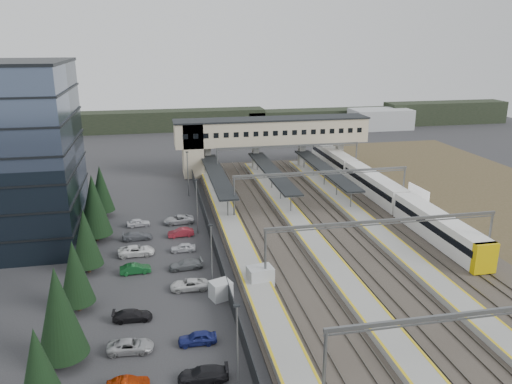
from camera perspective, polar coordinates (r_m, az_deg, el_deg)
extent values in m
plane|color=#2B2B2D|center=(64.94, 1.25, -7.39)|extent=(220.00, 220.00, 0.00)
cone|color=black|center=(39.65, -23.47, -18.68)|extent=(3.90, 3.90, 7.50)
cylinder|color=black|center=(48.41, -20.98, -17.22)|extent=(0.44, 0.44, 1.20)
cone|color=black|center=(46.09, -21.59, -12.57)|extent=(4.26, 4.26, 8.20)
cylinder|color=black|center=(55.99, -19.58, -12.07)|extent=(0.44, 0.44, 1.20)
cone|color=black|center=(54.30, -19.99, -8.56)|extent=(3.54, 3.54, 6.80)
cylinder|color=black|center=(63.95, -18.56, -8.17)|extent=(0.44, 0.44, 1.20)
cone|color=black|center=(62.44, -18.90, -4.93)|extent=(3.64, 3.64, 7.00)
cylinder|color=black|center=(73.08, -17.71, -4.85)|extent=(0.44, 0.44, 1.20)
cone|color=black|center=(71.52, -18.04, -1.39)|extent=(4.42, 4.42, 8.50)
cylinder|color=black|center=(82.41, -17.05, -2.27)|extent=(0.44, 0.44, 1.20)
cone|color=black|center=(81.21, -17.30, 0.39)|extent=(3.74, 3.74, 7.20)
imported|color=#A3A3A6|center=(48.22, -14.14, -16.70)|extent=(4.27, 2.24, 1.15)
imported|color=black|center=(52.72, -13.94, -13.51)|extent=(3.96, 1.75, 1.13)
imported|color=#124C21|center=(62.07, -13.63, -8.52)|extent=(3.73, 1.52, 1.20)
imported|color=white|center=(66.87, -13.51, -6.53)|extent=(4.69, 2.23, 1.29)
imported|color=slate|center=(71.78, -13.40, -4.88)|extent=(4.20, 1.88, 1.20)
imported|color=silver|center=(76.73, -13.31, -3.42)|extent=(3.53, 1.67, 1.17)
imported|color=black|center=(43.84, -6.06, -20.02)|extent=(4.30, 1.98, 1.22)
imported|color=navy|center=(48.16, -6.72, -16.24)|extent=(3.58, 1.50, 1.21)
imported|color=silver|center=(57.30, -7.67, -10.45)|extent=(4.32, 2.14, 1.18)
imported|color=slate|center=(62.04, -8.03, -8.19)|extent=(4.25, 1.99, 1.20)
imported|color=silver|center=(66.88, -8.34, -6.30)|extent=(3.34, 1.43, 1.12)
imported|color=maroon|center=(71.75, -8.60, -4.60)|extent=(3.75, 1.58, 1.21)
imported|color=#B3B3B8|center=(76.69, -8.83, -3.12)|extent=(4.61, 2.22, 1.27)
cylinder|color=slate|center=(40.23, -2.15, -17.79)|extent=(0.16, 0.16, 8.00)
cube|color=black|center=(38.07, -2.22, -12.86)|extent=(0.50, 0.25, 0.15)
cylinder|color=slate|center=(54.89, -5.10, -7.68)|extent=(0.16, 0.16, 8.00)
cube|color=black|center=(53.33, -5.21, -3.78)|extent=(0.50, 0.25, 0.15)
cylinder|color=slate|center=(71.55, -6.77, -1.68)|extent=(0.16, 0.16, 8.00)
cube|color=black|center=(70.36, -6.88, 1.40)|extent=(0.50, 0.25, 0.15)
cylinder|color=slate|center=(88.74, -7.79, 2.03)|extent=(0.16, 0.16, 8.00)
cube|color=black|center=(87.78, -7.90, 4.55)|extent=(0.50, 0.25, 0.15)
cube|color=#26282B|center=(68.08, -5.04, -5.33)|extent=(0.08, 90.00, 2.00)
cube|color=#AAAEB0|center=(57.27, 0.48, -9.65)|extent=(3.06, 2.43, 2.33)
cube|color=#AAAEB0|center=(55.00, -4.06, -11.11)|extent=(2.64, 2.42, 1.99)
cube|color=#332D27|center=(72.60, 9.68, -4.81)|extent=(34.00, 90.00, 0.20)
cube|color=#59544C|center=(69.16, -0.25, -5.54)|extent=(0.08, 90.00, 0.14)
cube|color=#59544C|center=(69.44, 0.92, -5.44)|extent=(0.08, 90.00, 0.14)
cube|color=#59544C|center=(69.99, 2.98, -5.28)|extent=(0.08, 90.00, 0.14)
cube|color=#59544C|center=(70.35, 4.12, -5.18)|extent=(0.08, 90.00, 0.14)
cube|color=#59544C|center=(71.64, 7.65, -4.87)|extent=(0.08, 90.00, 0.14)
cube|color=#59544C|center=(72.10, 8.74, -4.77)|extent=(0.08, 90.00, 0.14)
cube|color=#59544C|center=(72.99, 10.63, -4.59)|extent=(0.08, 90.00, 0.14)
cube|color=#59544C|center=(73.53, 11.67, -4.49)|extent=(0.08, 90.00, 0.14)
cube|color=#59544C|center=(75.37, 14.88, -4.17)|extent=(0.08, 90.00, 0.14)
cube|color=#59544C|center=(76.00, 15.86, -4.07)|extent=(0.08, 90.00, 0.14)
cube|color=#59544C|center=(77.18, 17.55, -3.90)|extent=(0.08, 90.00, 0.14)
cube|color=#59544C|center=(77.87, 18.48, -3.80)|extent=(0.08, 90.00, 0.14)
cube|color=gray|center=(68.72, -2.12, -5.55)|extent=(3.20, 82.00, 0.90)
cube|color=gold|center=(68.35, -3.33, -5.28)|extent=(0.25, 82.00, 0.02)
cube|color=gold|center=(68.78, -0.93, -5.11)|extent=(0.25, 82.00, 0.02)
cube|color=gray|center=(70.89, 5.91, -4.90)|extent=(3.20, 82.00, 0.90)
cube|color=gold|center=(70.32, 4.79, -4.65)|extent=(0.25, 82.00, 0.02)
cube|color=gold|center=(71.15, 7.04, -4.46)|extent=(0.25, 82.00, 0.02)
cube|color=gray|center=(74.36, 13.31, -4.21)|extent=(3.20, 82.00, 0.90)
cube|color=gold|center=(73.62, 12.30, -3.98)|extent=(0.25, 82.00, 0.02)
cube|color=gold|center=(74.80, 14.34, -3.78)|extent=(0.25, 82.00, 0.02)
cube|color=black|center=(88.21, -4.50, 2.05)|extent=(3.00, 30.00, 0.25)
cube|color=slate|center=(88.25, -4.50, 1.95)|extent=(3.10, 30.00, 0.12)
cylinder|color=slate|center=(76.35, -3.25, -1.62)|extent=(0.20, 0.20, 3.10)
cylinder|color=slate|center=(82.47, -3.91, -0.19)|extent=(0.20, 0.20, 3.10)
cylinder|color=slate|center=(88.64, -4.48, 1.05)|extent=(0.20, 0.20, 3.10)
cylinder|color=slate|center=(94.86, -4.97, 2.12)|extent=(0.20, 0.20, 3.10)
cylinder|color=slate|center=(101.12, -5.41, 3.07)|extent=(0.20, 0.20, 3.10)
cube|color=black|center=(89.91, 1.83, 2.39)|extent=(3.00, 30.00, 0.25)
cube|color=slate|center=(89.95, 1.83, 2.29)|extent=(3.10, 30.00, 0.12)
cylinder|color=slate|center=(78.31, 4.01, -1.15)|extent=(0.20, 0.20, 3.10)
cylinder|color=slate|center=(84.29, 2.84, 0.22)|extent=(0.20, 0.20, 3.10)
cylinder|color=slate|center=(90.34, 1.82, 1.41)|extent=(0.20, 0.20, 3.10)
cylinder|color=slate|center=(96.45, 0.94, 2.44)|extent=(0.20, 0.20, 3.10)
cylinder|color=slate|center=(102.60, 0.16, 3.35)|extent=(0.20, 0.20, 3.10)
cube|color=black|center=(92.67, 7.87, 2.68)|extent=(3.00, 30.00, 0.25)
cube|color=slate|center=(92.71, 7.87, 2.59)|extent=(3.10, 30.00, 0.12)
cylinder|color=slate|center=(81.46, 10.81, -0.69)|extent=(0.20, 0.20, 3.10)
cylinder|color=slate|center=(87.22, 9.22, 0.60)|extent=(0.20, 0.20, 3.10)
cylinder|color=slate|center=(93.08, 7.83, 1.73)|extent=(0.20, 0.20, 3.10)
cylinder|color=slate|center=(99.02, 6.61, 2.72)|extent=(0.20, 0.20, 3.10)
cylinder|color=slate|center=(105.03, 5.52, 3.60)|extent=(0.20, 0.20, 3.10)
cube|color=#C5B895|center=(103.97, 1.84, 6.97)|extent=(40.00, 6.00, 5.00)
cube|color=black|center=(103.55, 1.85, 8.36)|extent=(40.40, 6.40, 0.30)
cube|color=#C5B895|center=(102.09, -7.26, 4.93)|extent=(4.00, 6.00, 11.00)
cube|color=black|center=(98.42, -8.06, 6.28)|extent=(1.00, 0.06, 1.00)
cube|color=black|center=(98.56, -6.90, 6.34)|extent=(1.00, 0.06, 1.00)
cube|color=black|center=(98.73, -5.73, 6.40)|extent=(1.00, 0.06, 1.00)
cube|color=black|center=(98.95, -4.58, 6.45)|extent=(1.00, 0.06, 1.00)
cube|color=black|center=(99.21, -3.42, 6.51)|extent=(1.00, 0.06, 1.00)
cube|color=black|center=(99.50, -2.28, 6.55)|extent=(1.00, 0.06, 1.00)
cube|color=black|center=(99.83, -1.14, 6.60)|extent=(1.00, 0.06, 1.00)
cube|color=black|center=(100.21, 0.00, 6.64)|extent=(1.00, 0.06, 1.00)
cube|color=black|center=(100.62, 1.12, 6.69)|extent=(1.00, 0.06, 1.00)
cube|color=black|center=(101.07, 2.23, 6.72)|extent=(1.00, 0.06, 1.00)
cube|color=black|center=(101.56, 3.34, 6.76)|extent=(1.00, 0.06, 1.00)
cube|color=black|center=(102.08, 4.43, 6.79)|extent=(1.00, 0.06, 1.00)
cube|color=black|center=(102.64, 5.51, 6.82)|extent=(1.00, 0.06, 1.00)
cube|color=black|center=(103.23, 6.58, 6.85)|extent=(1.00, 0.06, 1.00)
cube|color=black|center=(103.87, 7.64, 6.87)|extent=(1.00, 0.06, 1.00)
cube|color=black|center=(104.53, 8.69, 6.89)|extent=(1.00, 0.06, 1.00)
cube|color=black|center=(105.23, 9.72, 6.91)|extent=(1.00, 0.06, 1.00)
cube|color=black|center=(105.96, 10.73, 6.93)|extent=(1.00, 0.06, 1.00)
cube|color=black|center=(106.73, 11.74, 6.94)|extent=(1.00, 0.06, 1.00)
cube|color=gray|center=(102.77, -6.37, 3.61)|extent=(1.20, 1.60, 6.00)
cube|color=gray|center=(102.90, -5.54, 3.66)|extent=(1.20, 1.60, 6.00)
cube|color=gray|center=(104.37, -0.07, 3.93)|extent=(1.20, 1.60, 6.00)
cube|color=gray|center=(106.75, 5.22, 4.16)|extent=(1.20, 1.60, 6.00)
cube|color=gray|center=(109.45, 9.50, 4.33)|extent=(1.20, 1.60, 6.00)
cylinder|color=slate|center=(39.41, 7.80, -19.70)|extent=(0.28, 0.28, 7.00)
cube|color=slate|center=(43.69, 26.04, -12.04)|extent=(28.40, 0.25, 0.35)
cube|color=slate|center=(43.88, 25.97, -12.50)|extent=(28.40, 0.12, 0.12)
cylinder|color=slate|center=(55.99, 1.08, -7.66)|extent=(0.28, 0.28, 7.00)
cylinder|color=slate|center=(67.40, 25.10, -4.94)|extent=(0.28, 0.28, 7.00)
cube|color=slate|center=(59.07, 14.50, -3.19)|extent=(28.40, 0.25, 0.35)
cube|color=slate|center=(59.21, 14.47, -3.55)|extent=(28.40, 0.12, 0.12)
cylinder|color=slate|center=(76.14, -2.52, -0.79)|extent=(0.28, 0.28, 7.00)
cylinder|color=slate|center=(84.89, 16.49, 0.41)|extent=(0.28, 0.28, 7.00)
cube|color=slate|center=(78.44, 7.60, 2.28)|extent=(28.40, 0.25, 0.35)
cube|color=slate|center=(78.54, 7.59, 2.00)|extent=(28.40, 0.12, 0.12)
cylinder|color=slate|center=(95.17, -4.43, 2.87)|extent=(0.28, 0.28, 7.00)
cylinder|color=slate|center=(102.31, 11.35, 3.60)|extent=(0.28, 0.28, 7.00)
cube|color=slate|center=(97.02, 3.79, 5.29)|extent=(28.40, 0.25, 0.35)
cube|color=slate|center=(97.11, 3.78, 5.06)|extent=(28.40, 0.12, 0.12)
cube|color=white|center=(72.74, 20.12, -3.85)|extent=(2.93, 20.32, 3.77)
cube|color=black|center=(72.59, 20.15, -3.54)|extent=(2.99, 19.72, 0.94)
cube|color=slate|center=(73.31, 19.98, -5.03)|extent=(2.51, 18.92, 0.52)
cube|color=white|center=(90.16, 13.33, 0.77)|extent=(2.93, 20.32, 3.77)
cube|color=black|center=(90.04, 13.35, 1.03)|extent=(2.99, 19.72, 0.94)
cube|color=slate|center=(90.62, 13.26, -0.21)|extent=(2.51, 18.92, 0.52)
cube|color=white|center=(108.82, 8.80, 3.85)|extent=(2.93, 20.32, 3.77)
cube|color=black|center=(108.72, 8.81, 4.06)|extent=(2.99, 19.72, 0.94)
cube|color=slate|center=(109.20, 8.76, 3.02)|extent=(2.51, 18.92, 0.52)
cube|color=#CFAD06|center=(65.10, 24.66, -6.89)|extent=(2.95, 0.90, 3.77)
cylinder|color=slate|center=(80.29, 18.74, -2.23)|extent=(0.20, 0.20, 3.09)
cylinder|color=slate|center=(84.22, 17.15, -1.18)|extent=(0.20, 0.20, 3.09)
cube|color=white|center=(81.67, 18.05, -0.44)|extent=(0.42, 5.79, 2.90)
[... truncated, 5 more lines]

